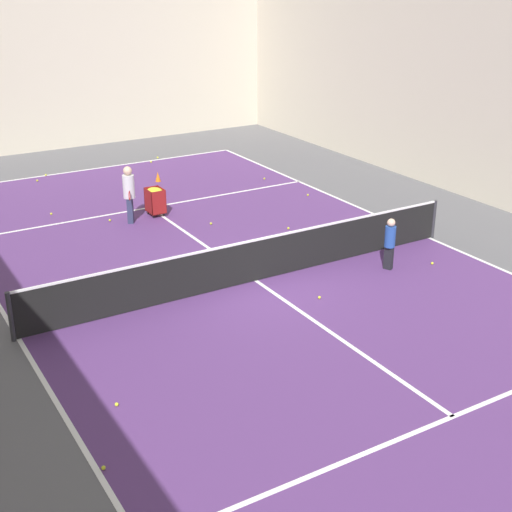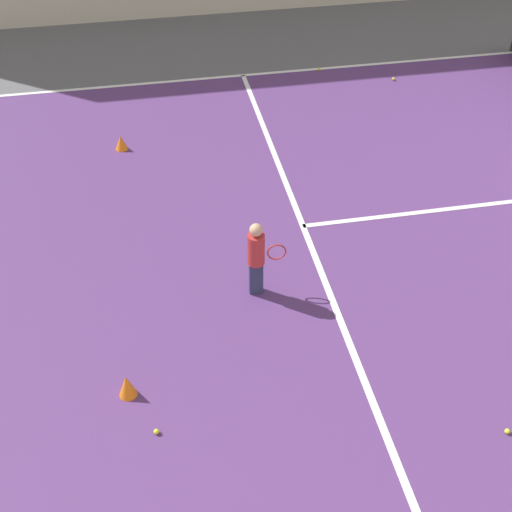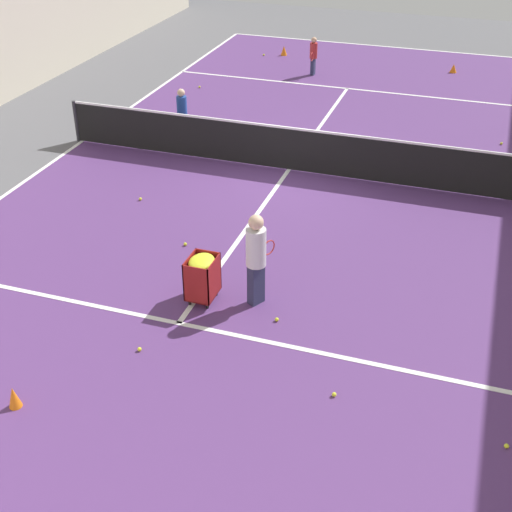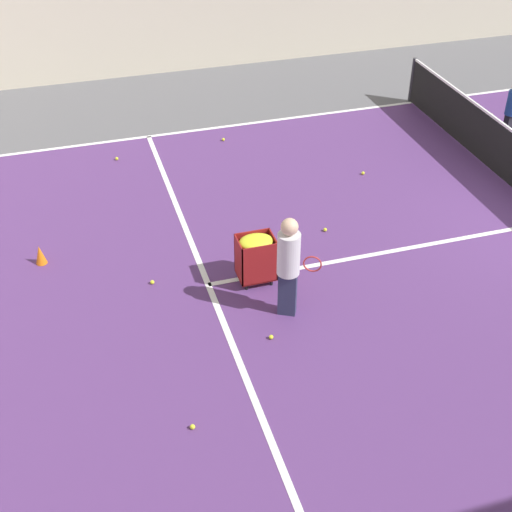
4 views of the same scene
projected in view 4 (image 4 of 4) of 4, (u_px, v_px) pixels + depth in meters
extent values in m
cube|color=white|center=(411.00, 102.00, 17.65)|extent=(0.10, 23.88, 0.00)
cube|color=white|center=(208.00, 285.00, 11.66)|extent=(11.40, 0.10, 0.00)
cylinder|color=#2D2D33|center=(412.00, 80.00, 17.41)|extent=(0.10, 0.10, 1.10)
cube|color=#2D3351|center=(287.00, 293.00, 10.87)|extent=(0.27, 0.32, 0.78)
cylinder|color=silver|center=(289.00, 254.00, 10.45)|extent=(0.47, 0.47, 0.69)
sphere|color=beige|center=(290.00, 227.00, 10.17)|extent=(0.26, 0.26, 0.26)
torus|color=#B22D2D|center=(312.00, 264.00, 10.53)|extent=(0.15, 0.26, 0.28)
cube|color=black|center=(507.00, 127.00, 15.82)|extent=(0.20, 0.25, 0.61)
cube|color=maroon|center=(256.00, 275.00, 11.68)|extent=(0.47, 0.60, 0.02)
cube|color=maroon|center=(273.00, 254.00, 11.54)|extent=(0.47, 0.02, 0.72)
cube|color=maroon|center=(239.00, 260.00, 11.40)|extent=(0.47, 0.02, 0.72)
cube|color=maroon|center=(260.00, 265.00, 11.29)|extent=(0.02, 0.60, 0.72)
cube|color=maroon|center=(252.00, 249.00, 11.64)|extent=(0.02, 0.60, 0.72)
ellipsoid|color=yellow|center=(256.00, 242.00, 11.29)|extent=(0.43, 0.56, 0.16)
cylinder|color=black|center=(271.00, 282.00, 11.64)|extent=(0.05, 0.05, 0.13)
cylinder|color=black|center=(265.00, 270.00, 11.89)|extent=(0.05, 0.05, 0.13)
cylinder|color=black|center=(247.00, 286.00, 11.54)|extent=(0.05, 0.05, 0.13)
cylinder|color=black|center=(241.00, 274.00, 11.79)|extent=(0.05, 0.05, 0.13)
cone|color=orange|center=(40.00, 255.00, 12.06)|extent=(0.19, 0.19, 0.35)
sphere|color=yellow|center=(363.00, 173.00, 14.65)|extent=(0.07, 0.07, 0.07)
sphere|color=yellow|center=(152.00, 282.00, 11.67)|extent=(0.07, 0.07, 0.07)
sphere|color=yellow|center=(193.00, 427.00, 9.18)|extent=(0.07, 0.07, 0.07)
sphere|color=yellow|center=(271.00, 337.00, 10.58)|extent=(0.07, 0.07, 0.07)
sphere|color=yellow|center=(492.00, 115.00, 16.97)|extent=(0.07, 0.07, 0.07)
sphere|color=yellow|center=(223.00, 139.00, 15.91)|extent=(0.07, 0.07, 0.07)
sphere|color=yellow|center=(117.00, 159.00, 15.17)|extent=(0.07, 0.07, 0.07)
sphere|color=yellow|center=(325.00, 230.00, 12.93)|extent=(0.07, 0.07, 0.07)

